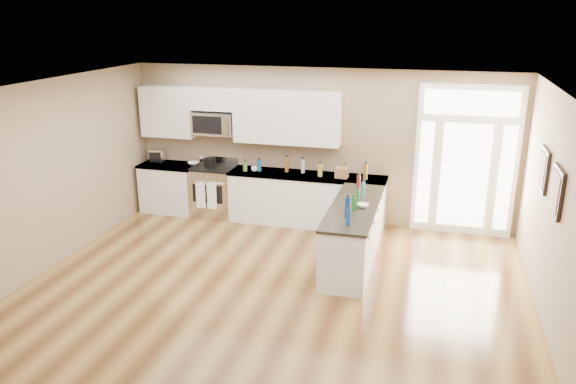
# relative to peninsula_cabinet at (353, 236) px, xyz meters

# --- Properties ---
(ground) EXTENTS (8.00, 8.00, 0.00)m
(ground) POSITION_rel_peninsula_cabinet_xyz_m (-0.93, -2.24, -0.43)
(ground) COLOR #513116
(room_shell) EXTENTS (8.00, 8.00, 8.00)m
(room_shell) POSITION_rel_peninsula_cabinet_xyz_m (-0.93, -2.24, 1.27)
(room_shell) COLOR #8E775A
(room_shell) RESTS_ON ground
(back_cabinet_left) EXTENTS (1.10, 0.66, 0.94)m
(back_cabinet_left) POSITION_rel_peninsula_cabinet_xyz_m (-3.80, 1.45, 0.00)
(back_cabinet_left) COLOR silver
(back_cabinet_left) RESTS_ON ground
(back_cabinet_right) EXTENTS (2.85, 0.66, 0.94)m
(back_cabinet_right) POSITION_rel_peninsula_cabinet_xyz_m (-1.08, 1.45, 0.00)
(back_cabinet_right) COLOR silver
(back_cabinet_right) RESTS_ON ground
(peninsula_cabinet) EXTENTS (0.69, 2.32, 0.94)m
(peninsula_cabinet) POSITION_rel_peninsula_cabinet_xyz_m (0.00, 0.00, 0.00)
(peninsula_cabinet) COLOR silver
(peninsula_cabinet) RESTS_ON ground
(upper_cabinet_left) EXTENTS (1.04, 0.33, 0.95)m
(upper_cabinet_left) POSITION_rel_peninsula_cabinet_xyz_m (-3.81, 1.59, 1.49)
(upper_cabinet_left) COLOR silver
(upper_cabinet_left) RESTS_ON room_shell
(upper_cabinet_right) EXTENTS (1.94, 0.33, 0.95)m
(upper_cabinet_right) POSITION_rel_peninsula_cabinet_xyz_m (-1.50, 1.59, 1.49)
(upper_cabinet_right) COLOR silver
(upper_cabinet_right) RESTS_ON room_shell
(upper_cabinet_short) EXTENTS (0.82, 0.33, 0.40)m
(upper_cabinet_short) POSITION_rel_peninsula_cabinet_xyz_m (-2.88, 1.59, 1.77)
(upper_cabinet_short) COLOR silver
(upper_cabinet_short) RESTS_ON room_shell
(microwave) EXTENTS (0.78, 0.41, 0.42)m
(microwave) POSITION_rel_peninsula_cabinet_xyz_m (-2.88, 1.56, 1.33)
(microwave) COLOR silver
(microwave) RESTS_ON room_shell
(entry_door) EXTENTS (1.70, 0.10, 2.60)m
(entry_door) POSITION_rel_peninsula_cabinet_xyz_m (1.62, 1.71, 0.87)
(entry_door) COLOR white
(entry_door) RESTS_ON ground
(wall_art_near) EXTENTS (0.05, 0.58, 0.58)m
(wall_art_near) POSITION_rel_peninsula_cabinet_xyz_m (2.54, -0.04, 1.27)
(wall_art_near) COLOR black
(wall_art_near) RESTS_ON room_shell
(wall_art_far) EXTENTS (0.05, 0.58, 0.58)m
(wall_art_far) POSITION_rel_peninsula_cabinet_xyz_m (2.54, -1.04, 1.27)
(wall_art_far) COLOR black
(wall_art_far) RESTS_ON room_shell
(kitchen_range) EXTENTS (0.79, 0.70, 1.08)m
(kitchen_range) POSITION_rel_peninsula_cabinet_xyz_m (-2.88, 1.45, 0.04)
(kitchen_range) COLOR silver
(kitchen_range) RESTS_ON ground
(stockpot) EXTENTS (0.28, 0.28, 0.17)m
(stockpot) POSITION_rel_peninsula_cabinet_xyz_m (-2.96, 1.48, 0.60)
(stockpot) COLOR black
(stockpot) RESTS_ON kitchen_range
(toaster_oven) EXTENTS (0.31, 0.26, 0.24)m
(toaster_oven) POSITION_rel_peninsula_cabinet_xyz_m (-4.09, 1.57, 0.63)
(toaster_oven) COLOR silver
(toaster_oven) RESTS_ON back_cabinet_left
(cardboard_box) EXTENTS (0.23, 0.18, 0.18)m
(cardboard_box) POSITION_rel_peninsula_cabinet_xyz_m (-0.44, 1.41, 0.59)
(cardboard_box) COLOR brown
(cardboard_box) RESTS_ON back_cabinet_right
(bowl_left) EXTENTS (0.26, 0.26, 0.05)m
(bowl_left) POSITION_rel_peninsula_cabinet_xyz_m (-3.33, 1.53, 0.53)
(bowl_left) COLOR white
(bowl_left) RESTS_ON back_cabinet_left
(bowl_peninsula) EXTENTS (0.23, 0.23, 0.05)m
(bowl_peninsula) POSITION_rel_peninsula_cabinet_xyz_m (0.14, -0.05, 0.53)
(bowl_peninsula) COLOR white
(bowl_peninsula) RESTS_ON peninsula_cabinet
(cup_counter) EXTENTS (0.11, 0.11, 0.09)m
(cup_counter) POSITION_rel_peninsula_cabinet_xyz_m (-2.06, 1.40, 0.55)
(cup_counter) COLOR white
(cup_counter) RESTS_ON back_cabinet_right
(counter_bottles) EXTENTS (2.36, 2.44, 0.30)m
(counter_bottles) POSITION_rel_peninsula_cabinet_xyz_m (-0.62, 0.77, 0.63)
(counter_bottles) COLOR #19591E
(counter_bottles) RESTS_ON back_cabinet_right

